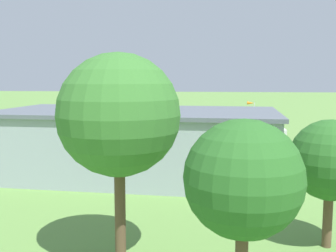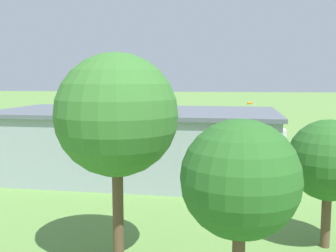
{
  "view_description": "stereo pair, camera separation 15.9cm",
  "coord_description": "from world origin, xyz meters",
  "px_view_note": "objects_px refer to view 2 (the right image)",
  "views": [
    {
      "loc": [
        -7.96,
        78.18,
        9.44
      ],
      "look_at": [
        -0.43,
        18.93,
        2.25
      ],
      "focal_mm": 42.54,
      "sensor_mm": 36.0,
      "label": 1
    },
    {
      "loc": [
        -8.12,
        78.16,
        9.44
      ],
      "look_at": [
        -0.43,
        18.93,
        2.25
      ],
      "focal_mm": 42.54,
      "sensor_mm": 36.0,
      "label": 2
    }
  ],
  "objects_px": {
    "person_watching_takeoff": "(219,142)",
    "tree_by_windsock": "(240,180)",
    "hangar": "(137,143)",
    "windsock": "(251,105)",
    "biplane": "(177,117)",
    "car_blue": "(49,144)",
    "person_by_parked_cars": "(184,143)",
    "tree_near_perimeter_road": "(117,115)",
    "tree_behind_hangar_left": "(329,161)",
    "truck_delivery_white": "(259,140)",
    "person_at_fence_line": "(82,144)"
  },
  "relations": [
    {
      "from": "person_watching_takeoff",
      "to": "tree_by_windsock",
      "type": "height_order",
      "value": "tree_by_windsock"
    },
    {
      "from": "hangar",
      "to": "windsock",
      "type": "distance_m",
      "value": 40.18
    },
    {
      "from": "biplane",
      "to": "car_blue",
      "type": "height_order",
      "value": "biplane"
    },
    {
      "from": "person_by_parked_cars",
      "to": "windsock",
      "type": "xyz_separation_m",
      "value": [
        -10.49,
        -22.75,
        3.76
      ]
    },
    {
      "from": "hangar",
      "to": "car_blue",
      "type": "relative_size",
      "value": 6.06
    },
    {
      "from": "hangar",
      "to": "tree_near_perimeter_road",
      "type": "xyz_separation_m",
      "value": [
        -2.89,
        18.32,
        4.4
      ]
    },
    {
      "from": "person_watching_takeoff",
      "to": "windsock",
      "type": "height_order",
      "value": "windsock"
    },
    {
      "from": "tree_behind_hangar_left",
      "to": "windsock",
      "type": "height_order",
      "value": "tree_behind_hangar_left"
    },
    {
      "from": "person_watching_takeoff",
      "to": "tree_by_windsock",
      "type": "relative_size",
      "value": 0.22
    },
    {
      "from": "biplane",
      "to": "truck_delivery_white",
      "type": "distance_m",
      "value": 23.46
    },
    {
      "from": "hangar",
      "to": "person_by_parked_cars",
      "type": "distance_m",
      "value": 15.51
    },
    {
      "from": "truck_delivery_white",
      "to": "hangar",
      "type": "bearing_deg",
      "value": 45.9
    },
    {
      "from": "biplane",
      "to": "tree_near_perimeter_road",
      "type": "relative_size",
      "value": 0.68
    },
    {
      "from": "tree_by_windsock",
      "to": "tree_behind_hangar_left",
      "type": "bearing_deg",
      "value": -124.56
    },
    {
      "from": "person_by_parked_cars",
      "to": "truck_delivery_white",
      "type": "bearing_deg",
      "value": 170.64
    },
    {
      "from": "biplane",
      "to": "person_watching_takeoff",
      "type": "bearing_deg",
      "value": 113.12
    },
    {
      "from": "car_blue",
      "to": "person_by_parked_cars",
      "type": "height_order",
      "value": "car_blue"
    },
    {
      "from": "car_blue",
      "to": "tree_behind_hangar_left",
      "type": "height_order",
      "value": "tree_behind_hangar_left"
    },
    {
      "from": "person_watching_takeoff",
      "to": "truck_delivery_white",
      "type": "bearing_deg",
      "value": 155.26
    },
    {
      "from": "biplane",
      "to": "car_blue",
      "type": "relative_size",
      "value": 1.63
    },
    {
      "from": "car_blue",
      "to": "tree_near_perimeter_road",
      "type": "relative_size",
      "value": 0.42
    },
    {
      "from": "hangar",
      "to": "windsock",
      "type": "height_order",
      "value": "hangar"
    },
    {
      "from": "biplane",
      "to": "person_at_fence_line",
      "type": "distance_m",
      "value": 23.1
    },
    {
      "from": "hangar",
      "to": "person_at_fence_line",
      "type": "distance_m",
      "value": 16.34
    },
    {
      "from": "tree_by_windsock",
      "to": "windsock",
      "type": "distance_m",
      "value": 60.51
    },
    {
      "from": "tree_by_windsock",
      "to": "windsock",
      "type": "bearing_deg",
      "value": -94.81
    },
    {
      "from": "truck_delivery_white",
      "to": "tree_by_windsock",
      "type": "relative_size",
      "value": 0.88
    },
    {
      "from": "person_at_fence_line",
      "to": "truck_delivery_white",
      "type": "bearing_deg",
      "value": -178.27
    },
    {
      "from": "hangar",
      "to": "car_blue",
      "type": "bearing_deg",
      "value": -39.5
    },
    {
      "from": "person_at_fence_line",
      "to": "person_by_parked_cars",
      "type": "height_order",
      "value": "person_by_parked_cars"
    },
    {
      "from": "tree_behind_hangar_left",
      "to": "car_blue",
      "type": "bearing_deg",
      "value": -43.54
    },
    {
      "from": "person_by_parked_cars",
      "to": "tree_behind_hangar_left",
      "type": "xyz_separation_m",
      "value": [
        -10.61,
        30.0,
        4.15
      ]
    },
    {
      "from": "truck_delivery_white",
      "to": "tree_by_windsock",
      "type": "bearing_deg",
      "value": 83.36
    },
    {
      "from": "truck_delivery_white",
      "to": "tree_behind_hangar_left",
      "type": "height_order",
      "value": "tree_behind_hangar_left"
    },
    {
      "from": "person_watching_takeoff",
      "to": "tree_near_perimeter_road",
      "type": "relative_size",
      "value": 0.16
    },
    {
      "from": "biplane",
      "to": "tree_by_windsock",
      "type": "bearing_deg",
      "value": 98.49
    },
    {
      "from": "hangar",
      "to": "tree_near_perimeter_road",
      "type": "relative_size",
      "value": 2.53
    },
    {
      "from": "tree_by_windsock",
      "to": "biplane",
      "type": "bearing_deg",
      "value": -81.51
    },
    {
      "from": "truck_delivery_white",
      "to": "windsock",
      "type": "relative_size",
      "value": 1.35
    },
    {
      "from": "tree_behind_hangar_left",
      "to": "tree_by_windsock",
      "type": "relative_size",
      "value": 0.91
    },
    {
      "from": "car_blue",
      "to": "truck_delivery_white",
      "type": "height_order",
      "value": "truck_delivery_white"
    },
    {
      "from": "hangar",
      "to": "truck_delivery_white",
      "type": "xyz_separation_m",
      "value": [
        -12.95,
        -13.37,
        -1.53
      ]
    },
    {
      "from": "person_watching_takeoff",
      "to": "hangar",
      "type": "bearing_deg",
      "value": 63.26
    },
    {
      "from": "hangar",
      "to": "person_watching_takeoff",
      "type": "relative_size",
      "value": 15.5
    },
    {
      "from": "person_watching_takeoff",
      "to": "person_by_parked_cars",
      "type": "relative_size",
      "value": 1.09
    },
    {
      "from": "tree_near_perimeter_road",
      "to": "tree_by_windsock",
      "type": "xyz_separation_m",
      "value": [
        -5.88,
        4.26,
        -1.98
      ]
    },
    {
      "from": "biplane",
      "to": "person_by_parked_cars",
      "type": "distance_m",
      "value": 18.56
    },
    {
      "from": "tree_behind_hangar_left",
      "to": "tree_near_perimeter_road",
      "type": "bearing_deg",
      "value": 16.46
    },
    {
      "from": "person_watching_takeoff",
      "to": "tree_behind_hangar_left",
      "type": "distance_m",
      "value": 31.6
    },
    {
      "from": "biplane",
      "to": "person_by_parked_cars",
      "type": "relative_size",
      "value": 4.56
    }
  ]
}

